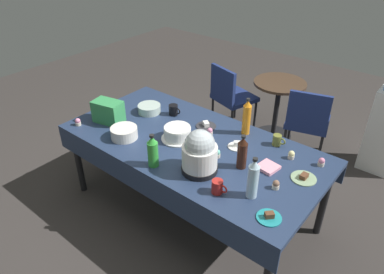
{
  "coord_description": "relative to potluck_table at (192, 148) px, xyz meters",
  "views": [
    {
      "loc": [
        1.59,
        -1.94,
        2.37
      ],
      "look_at": [
        0.0,
        0.0,
        0.8
      ],
      "focal_mm": 33.68,
      "sensor_mm": 36.0,
      "label": 1
    }
  ],
  "objects": [
    {
      "name": "paper_napkin_stack",
      "position": [
        0.67,
        0.08,
        0.07
      ],
      "size": [
        0.16,
        0.16,
        0.02
      ],
      "primitive_type": "cube",
      "rotation": [
        0.0,
        0.0,
        -0.15
      ],
      "color": "pink",
      "rests_on": "potluck_table"
    },
    {
      "name": "round_cafe_table",
      "position": [
        -0.05,
        1.66,
        -0.19
      ],
      "size": [
        0.6,
        0.6,
        0.72
      ],
      "color": "#473323",
      "rests_on": "ground"
    },
    {
      "name": "coffee_mug_red",
      "position": [
        0.53,
        -0.38,
        0.11
      ],
      "size": [
        0.12,
        0.08,
        0.1
      ],
      "color": "#B2231E",
      "rests_on": "potluck_table"
    },
    {
      "name": "cupcake_mint",
      "position": [
        0.82,
        -0.09,
        0.09
      ],
      "size": [
        0.05,
        0.05,
        0.07
      ],
      "color": "beige",
      "rests_on": "potluck_table"
    },
    {
      "name": "ground",
      "position": [
        0.0,
        0.0,
        -0.69
      ],
      "size": [
        9.0,
        9.0,
        0.0
      ],
      "primitive_type": "plane",
      "color": "#383330"
    },
    {
      "name": "soda_bottle_lime_soda",
      "position": [
        -0.02,
        -0.43,
        0.19
      ],
      "size": [
        0.08,
        0.08,
        0.27
      ],
      "color": "green",
      "rests_on": "potluck_table"
    },
    {
      "name": "maroon_chair_right",
      "position": [
        0.42,
        1.43,
        -0.2
      ],
      "size": [
        0.54,
        0.54,
        0.85
      ],
      "color": "navy",
      "rests_on": "ground"
    },
    {
      "name": "cupcake_lemon",
      "position": [
        -0.97,
        -0.43,
        0.09
      ],
      "size": [
        0.05,
        0.05,
        0.07
      ],
      "color": "beige",
      "rests_on": "potluck_table"
    },
    {
      "name": "ceramic_snack_bowl",
      "position": [
        -0.49,
        -0.31,
        0.11
      ],
      "size": [
        0.23,
        0.23,
        0.1
      ],
      "primitive_type": "cylinder",
      "color": "silver",
      "rests_on": "potluck_table"
    },
    {
      "name": "slow_cooker",
      "position": [
        0.29,
        -0.26,
        0.22
      ],
      "size": [
        0.27,
        0.27,
        0.34
      ],
      "color": "black",
      "rests_on": "potluck_table"
    },
    {
      "name": "dessert_plate_teal",
      "position": [
        0.93,
        -0.37,
        0.07
      ],
      "size": [
        0.16,
        0.16,
        0.05
      ],
      "color": "teal",
      "rests_on": "potluck_table"
    },
    {
      "name": "cupcake_rose",
      "position": [
        0.74,
        0.31,
        0.09
      ],
      "size": [
        0.05,
        0.05,
        0.07
      ],
      "color": "beige",
      "rests_on": "potluck_table"
    },
    {
      "name": "cupcake_vanilla",
      "position": [
        0.96,
        0.36,
        0.09
      ],
      "size": [
        0.05,
        0.05,
        0.07
      ],
      "color": "beige",
      "rests_on": "potluck_table"
    },
    {
      "name": "dessert_plate_sage",
      "position": [
        0.92,
        0.13,
        0.07
      ],
      "size": [
        0.18,
        0.18,
        0.04
      ],
      "color": "#8CA87F",
      "rests_on": "potluck_table"
    },
    {
      "name": "glass_salad_bowl",
      "position": [
        -0.65,
        0.15,
        0.1
      ],
      "size": [
        0.22,
        0.22,
        0.08
      ],
      "primitive_type": "cylinder",
      "color": "#B2C6BC",
      "rests_on": "potluck_table"
    },
    {
      "name": "dessert_plate_charcoal",
      "position": [
        -0.07,
        0.28,
        0.07
      ],
      "size": [
        0.18,
        0.18,
        0.05
      ],
      "color": "#2D2D33",
      "rests_on": "potluck_table"
    },
    {
      "name": "soda_carton",
      "position": [
        -0.8,
        -0.21,
        0.16
      ],
      "size": [
        0.29,
        0.21,
        0.2
      ],
      "primitive_type": "cube",
      "rotation": [
        0.0,
        0.0,
        0.22
      ],
      "color": "#338C4C",
      "rests_on": "potluck_table"
    },
    {
      "name": "soda_bottle_cola",
      "position": [
        0.5,
        -0.03,
        0.19
      ],
      "size": [
        0.07,
        0.07,
        0.28
      ],
      "color": "#33190F",
      "rests_on": "potluck_table"
    },
    {
      "name": "coffee_mug_olive",
      "position": [
        0.56,
        0.41,
        0.11
      ],
      "size": [
        0.11,
        0.07,
        0.09
      ],
      "color": "olive",
      "rests_on": "potluck_table"
    },
    {
      "name": "dessert_plate_white",
      "position": [
        0.33,
        0.17,
        0.07
      ],
      "size": [
        0.15,
        0.15,
        0.05
      ],
      "color": "white",
      "rests_on": "potluck_table"
    },
    {
      "name": "cupcake_berry",
      "position": [
        0.29,
        -0.04,
        0.09
      ],
      "size": [
        0.05,
        0.05,
        0.07
      ],
      "color": "beige",
      "rests_on": "potluck_table"
    },
    {
      "name": "frosted_layer_cake",
      "position": [
        -0.12,
        -0.04,
        0.12
      ],
      "size": [
        0.28,
        0.28,
        0.12
      ],
      "color": "silver",
      "rests_on": "potluck_table"
    },
    {
      "name": "cupcake_cocoa",
      "position": [
        0.04,
        0.19,
        0.09
      ],
      "size": [
        0.05,
        0.05,
        0.07
      ],
      "color": "beige",
      "rests_on": "potluck_table"
    },
    {
      "name": "coffee_mug_black",
      "position": [
        -0.44,
        0.26,
        0.11
      ],
      "size": [
        0.13,
        0.09,
        0.1
      ],
      "color": "black",
      "rests_on": "potluck_table"
    },
    {
      "name": "maroon_chair_left",
      "position": [
        -0.57,
        1.43,
        -0.2
      ],
      "size": [
        0.55,
        0.55,
        0.85
      ],
      "color": "navy",
      "rests_on": "ground"
    },
    {
      "name": "soda_bottle_water",
      "position": [
        0.73,
        -0.26,
        0.21
      ],
      "size": [
        0.07,
        0.07,
        0.31
      ],
      "color": "silver",
      "rests_on": "potluck_table"
    },
    {
      "name": "potluck_table",
      "position": [
        0.0,
        0.0,
        0.0
      ],
      "size": [
        2.2,
        1.1,
        0.75
      ],
      "color": "navy",
      "rests_on": "ground"
    },
    {
      "name": "soda_bottle_orange_juice",
      "position": [
        0.27,
        0.4,
        0.22
      ],
      "size": [
        0.07,
        0.07,
        0.33
      ],
      "color": "orange",
      "rests_on": "potluck_table"
    }
  ]
}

